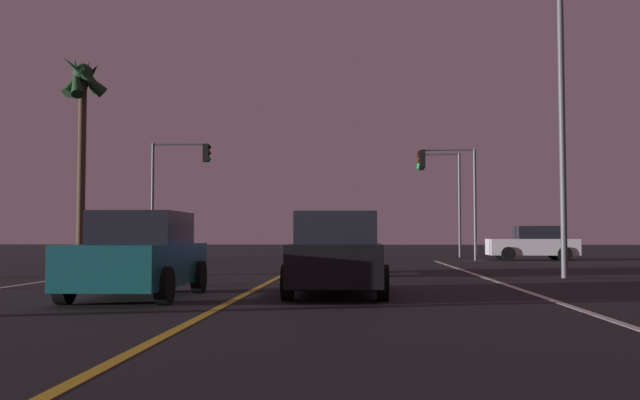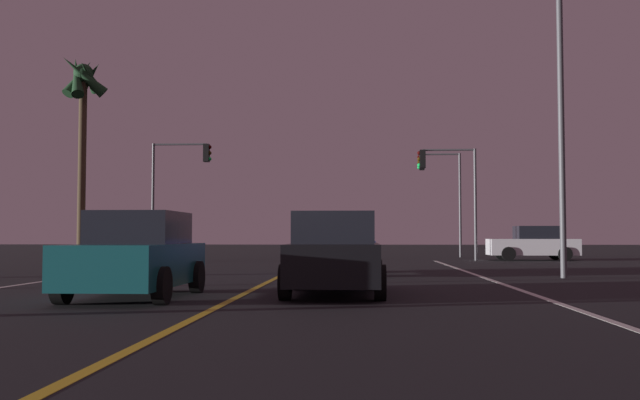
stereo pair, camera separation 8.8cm
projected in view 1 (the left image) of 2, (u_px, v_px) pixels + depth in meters
The scene contains 11 objects.
lane_edge_right at pixel (552, 300), 13.69m from camera, with size 0.16×42.54×0.01m, color silver.
lane_center_divider at pixel (237, 298), 14.02m from camera, with size 0.16×42.54×0.01m, color gold.
car_crossing_side at pixel (533, 244), 35.85m from camera, with size 4.30×2.02×1.70m.
car_lead_same_lane at pixel (337, 255), 14.91m from camera, with size 2.02×4.30×1.70m.
car_ahead_far at pixel (347, 248), 22.75m from camera, with size 2.02×4.30×1.70m.
car_oncoming at pixel (139, 256), 14.16m from camera, with size 2.02×4.30×1.70m.
traffic_light_near_right at pixel (448, 178), 35.56m from camera, with size 2.90×0.36×5.51m.
traffic_light_near_left at pixel (180, 174), 36.31m from camera, with size 3.04×0.36×5.89m.
traffic_light_far_right at pixel (440, 181), 41.05m from camera, with size 2.48×0.36×5.92m.
street_lamp_right_far at pixel (548, 88), 21.08m from camera, with size 1.96×0.44×8.86m.
palm_tree_left_far at pixel (82, 96), 33.09m from camera, with size 2.20×2.12×9.67m.
Camera 1 is at (2.39, 1.29, 1.22)m, focal length 40.50 mm.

